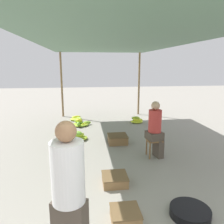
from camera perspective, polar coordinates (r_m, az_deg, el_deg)
canopy_post_back_left at (r=9.28m, az=-13.00°, el=6.87°), size 0.08×0.08×2.64m
canopy_post_back_right at (r=9.52m, az=7.05°, el=7.22°), size 0.08×0.08×2.64m
canopy_tarp at (r=5.37m, az=0.40°, el=17.76°), size 3.66×8.19×0.04m
vendor_foreground at (r=2.46m, az=-11.22°, el=-20.15°), size 0.45×0.45×1.62m
stool at (r=5.29m, az=10.91°, el=-7.85°), size 0.34×0.34×0.43m
vendor_seated at (r=5.19m, az=11.29°, el=-4.22°), size 0.41×0.41×1.33m
basin_black at (r=3.65m, az=19.71°, el=-23.42°), size 0.58×0.58×0.12m
banana_pile_left_0 at (r=6.52m, az=-8.87°, el=-6.29°), size 0.57×0.62×0.27m
banana_pile_left_1 at (r=7.90m, az=-8.17°, el=-2.98°), size 0.72×0.58×0.27m
banana_pile_left_2 at (r=7.12m, az=-12.18°, el=-4.84°), size 0.47×0.43×0.18m
banana_pile_left_3 at (r=8.74m, az=-9.30°, el=-1.64°), size 0.49×0.53×0.16m
banana_pile_right_1 at (r=8.28m, az=6.56°, el=-2.16°), size 0.50×0.49×0.25m
crate_near at (r=6.15m, az=1.46°, el=-7.05°), size 0.54×0.54×0.23m
crate_mid at (r=4.20m, az=0.73°, el=-17.18°), size 0.46×0.46×0.17m
crate_far at (r=3.36m, az=3.50°, el=-25.48°), size 0.41×0.41×0.19m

